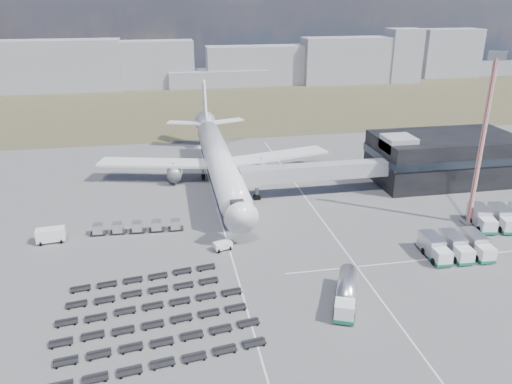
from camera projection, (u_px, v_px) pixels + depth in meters
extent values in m
plane|color=#565659|center=(243.00, 251.00, 79.15)|extent=(420.00, 420.00, 0.00)
cube|color=#444028|center=(194.00, 107.00, 179.53)|extent=(420.00, 90.00, 0.01)
cube|color=silver|center=(226.00, 238.00, 83.37)|extent=(0.25, 110.00, 0.01)
cube|color=silver|center=(329.00, 229.00, 86.47)|extent=(0.25, 110.00, 0.01)
cube|color=silver|center=(412.00, 261.00, 76.16)|extent=(40.00, 0.25, 0.01)
cube|color=black|center=(444.00, 158.00, 107.47)|extent=(30.00, 16.00, 10.00)
cube|color=#262D38|center=(445.00, 153.00, 107.03)|extent=(30.40, 16.40, 1.60)
cube|color=#939399|center=(399.00, 143.00, 101.91)|extent=(6.00, 6.00, 3.00)
cube|color=#939399|center=(316.00, 172.00, 99.09)|extent=(29.80, 3.00, 3.00)
cube|color=#939399|center=(250.00, 177.00, 96.32)|extent=(4.00, 3.60, 3.40)
cylinder|color=slate|center=(257.00, 188.00, 97.98)|extent=(0.70, 0.70, 5.10)
cylinder|color=black|center=(257.00, 197.00, 98.76)|extent=(1.40, 0.90, 1.40)
cylinder|color=white|center=(219.00, 161.00, 104.56)|extent=(5.60, 48.00, 5.60)
cone|color=white|center=(239.00, 212.00, 80.38)|extent=(5.60, 5.00, 5.60)
cone|color=white|center=(207.00, 125.00, 129.82)|extent=(5.60, 8.00, 5.60)
cube|color=black|center=(237.00, 202.00, 81.91)|extent=(2.20, 2.00, 0.80)
cube|color=white|center=(157.00, 163.00, 107.33)|extent=(25.59, 11.38, 0.50)
cube|color=white|center=(275.00, 156.00, 111.81)|extent=(25.59, 11.38, 0.50)
cylinder|color=slate|center=(174.00, 172.00, 106.74)|extent=(3.00, 5.00, 3.00)
cylinder|color=slate|center=(261.00, 167.00, 110.01)|extent=(3.00, 5.00, 3.00)
cube|color=white|center=(185.00, 123.00, 130.55)|extent=(9.49, 5.63, 0.35)
cube|color=white|center=(227.00, 121.00, 132.44)|extent=(9.49, 5.63, 0.35)
cube|color=white|center=(205.00, 101.00, 130.44)|extent=(0.50, 9.06, 11.45)
cylinder|color=slate|center=(234.00, 220.00, 86.90)|extent=(0.50, 0.50, 2.50)
cylinder|color=slate|center=(203.00, 174.00, 109.16)|extent=(0.60, 0.60, 2.50)
cylinder|color=slate|center=(232.00, 172.00, 110.27)|extent=(0.60, 0.60, 2.50)
cylinder|color=black|center=(234.00, 224.00, 87.18)|extent=(0.50, 1.20, 1.20)
cube|color=gray|center=(60.00, 66.00, 204.54)|extent=(49.08, 12.00, 20.67)
cube|color=gray|center=(132.00, 65.00, 211.40)|extent=(52.35, 12.00, 19.57)
cube|color=gray|center=(218.00, 78.00, 218.34)|extent=(42.41, 12.00, 7.03)
cube|color=gray|center=(267.00, 65.00, 221.43)|extent=(53.91, 12.00, 16.71)
cube|color=gray|center=(349.00, 60.00, 223.85)|extent=(42.66, 12.00, 20.06)
cube|color=gray|center=(402.00, 55.00, 227.05)|extent=(14.34, 12.00, 23.46)
cube|color=gray|center=(449.00, 53.00, 240.94)|extent=(28.83, 12.00, 22.40)
cube|color=white|center=(345.00, 311.00, 61.77)|extent=(3.22, 3.22, 2.35)
cube|color=#126648|center=(344.00, 317.00, 62.11)|extent=(3.36, 3.36, 0.51)
cylinder|color=silver|center=(347.00, 286.00, 66.14)|extent=(5.37, 8.05, 2.56)
cube|color=slate|center=(346.00, 294.00, 66.57)|extent=(5.27, 8.01, 0.36)
cylinder|color=black|center=(346.00, 302.00, 65.28)|extent=(2.89, 2.08, 1.12)
cube|color=white|center=(223.00, 246.00, 79.32)|extent=(3.20, 2.39, 1.33)
cube|color=white|center=(51.00, 235.00, 81.60)|extent=(4.69, 2.47, 2.39)
cube|color=white|center=(239.00, 169.00, 110.28)|extent=(5.28, 7.34, 3.18)
cube|color=#126648|center=(239.00, 175.00, 110.77)|extent=(5.43, 7.49, 0.51)
cube|color=white|center=(442.00, 257.00, 74.60)|extent=(2.46, 2.36, 2.27)
cube|color=#126648|center=(441.00, 262.00, 74.92)|extent=(2.57, 2.47, 0.46)
cube|color=silver|center=(431.00, 243.00, 77.76)|extent=(2.66, 4.84, 2.68)
cube|color=white|center=(464.00, 255.00, 75.08)|extent=(2.46, 2.36, 2.27)
cube|color=#126648|center=(463.00, 261.00, 75.40)|extent=(2.57, 2.47, 0.46)
cube|color=silver|center=(452.00, 242.00, 78.24)|extent=(2.66, 4.84, 2.68)
cube|color=white|center=(485.00, 254.00, 75.55)|extent=(2.46, 2.36, 2.27)
cube|color=#126648|center=(485.00, 259.00, 75.88)|extent=(2.57, 2.47, 0.46)
cube|color=silver|center=(473.00, 240.00, 78.72)|extent=(2.66, 4.84, 2.68)
cube|color=white|center=(488.00, 226.00, 84.55)|extent=(2.91, 2.82, 2.38)
cube|color=#126648|center=(487.00, 230.00, 84.89)|extent=(3.04, 2.95, 0.49)
cube|color=silver|center=(479.00, 214.00, 87.91)|extent=(3.53, 5.39, 2.81)
cube|color=white|center=(509.00, 226.00, 84.51)|extent=(2.91, 2.82, 2.38)
cube|color=#126648|center=(508.00, 231.00, 84.85)|extent=(3.04, 2.95, 0.49)
cube|color=silver|center=(500.00, 214.00, 87.87)|extent=(3.53, 5.39, 2.81)
cube|color=black|center=(99.00, 233.00, 84.39)|extent=(2.71, 1.74, 0.18)
cube|color=silver|center=(98.00, 228.00, 84.07)|extent=(1.69, 1.69, 1.52)
cube|color=black|center=(118.00, 232.00, 84.81)|extent=(2.71, 1.74, 0.18)
cube|color=silver|center=(118.00, 227.00, 84.49)|extent=(1.69, 1.69, 1.52)
cube|color=black|center=(138.00, 231.00, 85.23)|extent=(2.71, 1.74, 0.18)
cube|color=silver|center=(137.00, 226.00, 84.91)|extent=(1.69, 1.69, 1.52)
cube|color=black|center=(157.00, 230.00, 85.65)|extent=(2.71, 1.74, 0.18)
cube|color=silver|center=(156.00, 225.00, 85.33)|extent=(1.69, 1.69, 1.52)
cube|color=black|center=(176.00, 228.00, 86.07)|extent=(2.71, 1.74, 0.18)
cube|color=silver|center=(176.00, 224.00, 85.75)|extent=(1.69, 1.69, 1.52)
cube|color=black|center=(163.00, 363.00, 54.78)|extent=(24.75, 4.85, 0.64)
cube|color=black|center=(157.00, 342.00, 58.05)|extent=(24.75, 4.85, 0.64)
cube|color=black|center=(153.00, 323.00, 61.32)|extent=(24.75, 4.85, 0.64)
cube|color=black|center=(149.00, 306.00, 64.59)|extent=(24.75, 4.85, 0.64)
cube|color=black|center=(145.00, 291.00, 67.86)|extent=(21.24, 4.35, 0.64)
cube|color=black|center=(142.00, 278.00, 71.13)|extent=(21.24, 4.35, 0.64)
cylinder|color=red|center=(481.00, 146.00, 83.52)|extent=(0.80, 0.80, 28.62)
cube|color=slate|center=(497.00, 56.00, 78.08)|extent=(2.78, 1.77, 1.37)
cube|color=#565659|center=(468.00, 222.00, 88.76)|extent=(2.29, 2.29, 0.34)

